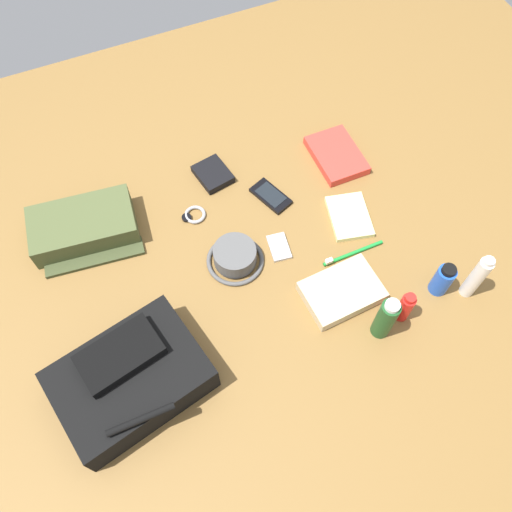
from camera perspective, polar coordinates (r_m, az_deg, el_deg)
ground_plane at (r=1.49m, az=0.00°, el=-0.98°), size 2.64×2.02×0.02m
backpack at (r=1.33m, az=-13.20°, el=-12.50°), size 0.39×0.31×0.13m
toiletry_pouch at (r=1.57m, az=-17.80°, el=2.91°), size 0.30×0.23×0.08m
bucket_hat at (r=1.46m, az=-2.24°, el=-0.09°), size 0.16×0.16×0.06m
toothpaste_tube at (r=1.48m, az=22.37°, el=-2.09°), size 0.04×0.04×0.17m
deodorant_spray at (r=1.48m, az=19.20°, el=-2.37°), size 0.05×0.05×0.11m
sunscreen_spray at (r=1.41m, az=15.55°, el=-5.24°), size 0.04×0.04×0.11m
shampoo_bottle at (r=1.36m, az=13.59°, el=-6.46°), size 0.05×0.05×0.16m
paperback_novel at (r=1.70m, az=8.53°, el=10.51°), size 0.14×0.19×0.03m
cell_phone at (r=1.59m, az=1.57°, el=6.39°), size 0.10×0.14×0.01m
media_player at (r=1.50m, az=2.45°, el=0.97°), size 0.06×0.09×0.01m
wristwatch at (r=1.57m, az=-6.61°, el=4.34°), size 0.07×0.06×0.01m
toothbrush at (r=1.51m, az=9.94°, el=0.20°), size 0.18×0.01×0.02m
wallet at (r=1.64m, az=-4.45°, el=8.70°), size 0.11×0.12×0.02m
notepad at (r=1.57m, az=9.87°, el=4.14°), size 0.14×0.17×0.02m
folded_towel at (r=1.44m, az=9.09°, el=-3.75°), size 0.21×0.15×0.04m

